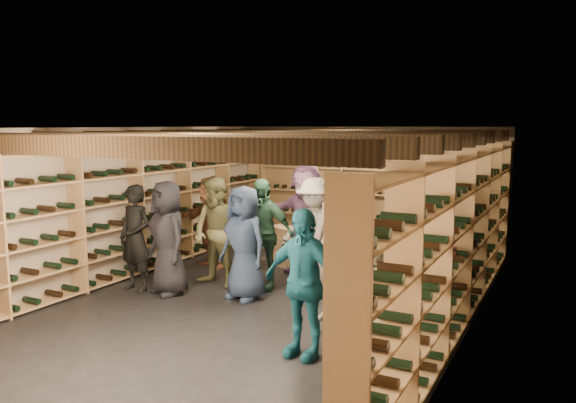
# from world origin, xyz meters

# --- Properties ---
(ground) EXTENTS (8.00, 8.00, 0.00)m
(ground) POSITION_xyz_m (0.00, 0.00, 0.00)
(ground) COLOR black
(ground) RESTS_ON ground
(walls) EXTENTS (5.52, 8.02, 2.40)m
(walls) POSITION_xyz_m (0.00, 0.00, 1.20)
(walls) COLOR tan
(walls) RESTS_ON ground
(ceiling) EXTENTS (5.50, 8.00, 0.01)m
(ceiling) POSITION_xyz_m (0.00, 0.00, 2.40)
(ceiling) COLOR beige
(ceiling) RESTS_ON walls
(ceiling_joists) EXTENTS (5.40, 7.12, 0.18)m
(ceiling_joists) POSITION_xyz_m (0.00, 0.00, 2.26)
(ceiling_joists) COLOR black
(ceiling_joists) RESTS_ON ground
(wine_rack_left) EXTENTS (0.32, 7.50, 2.15)m
(wine_rack_left) POSITION_xyz_m (-2.57, 0.00, 1.08)
(wine_rack_left) COLOR tan
(wine_rack_left) RESTS_ON ground
(wine_rack_right) EXTENTS (0.32, 7.50, 2.15)m
(wine_rack_right) POSITION_xyz_m (2.57, 0.00, 1.08)
(wine_rack_right) COLOR tan
(wine_rack_right) RESTS_ON ground
(wine_rack_back) EXTENTS (4.70, 0.30, 2.15)m
(wine_rack_back) POSITION_xyz_m (0.00, 3.83, 1.07)
(wine_rack_back) COLOR tan
(wine_rack_back) RESTS_ON ground
(crate_stack_left) EXTENTS (0.58, 0.48, 0.68)m
(crate_stack_left) POSITION_xyz_m (-0.68, 1.56, 0.34)
(crate_stack_left) COLOR tan
(crate_stack_left) RESTS_ON ground
(crate_stack_right) EXTENTS (0.59, 0.49, 0.34)m
(crate_stack_right) POSITION_xyz_m (0.57, 1.30, 0.17)
(crate_stack_right) COLOR tan
(crate_stack_right) RESTS_ON ground
(crate_loose) EXTENTS (0.59, 0.50, 0.17)m
(crate_loose) POSITION_xyz_m (1.30, 1.40, 0.09)
(crate_loose) COLOR tan
(crate_loose) RESTS_ON ground
(person_0) EXTENTS (0.95, 0.81, 1.65)m
(person_0) POSITION_xyz_m (-1.38, -0.69, 0.83)
(person_0) COLOR black
(person_0) RESTS_ON ground
(person_1) EXTENTS (0.60, 0.42, 1.58)m
(person_1) POSITION_xyz_m (-1.92, -0.77, 0.79)
(person_1) COLOR black
(person_1) RESTS_ON ground
(person_2) EXTENTS (0.89, 0.74, 1.66)m
(person_2) POSITION_xyz_m (-0.97, -0.05, 0.83)
(person_2) COLOR brown
(person_2) RESTS_ON ground
(person_3) EXTENTS (1.25, 1.00, 1.69)m
(person_3) POSITION_xyz_m (1.92, 0.28, 0.84)
(person_3) COLOR beige
(person_3) RESTS_ON ground
(person_4) EXTENTS (0.97, 0.49, 1.59)m
(person_4) POSITION_xyz_m (1.31, -1.79, 0.80)
(person_4) COLOR #155A72
(person_4) RESTS_ON ground
(person_5) EXTENTS (1.54, 0.99, 1.58)m
(person_5) POSITION_xyz_m (-1.73, 0.89, 0.79)
(person_5) COLOR brown
(person_5) RESTS_ON ground
(person_6) EXTENTS (0.88, 0.68, 1.60)m
(person_6) POSITION_xyz_m (-0.28, -0.40, 0.80)
(person_6) COLOR #212F4A
(person_6) RESTS_ON ground
(person_7) EXTENTS (0.80, 0.67, 1.87)m
(person_7) POSITION_xyz_m (1.21, -0.70, 0.94)
(person_7) COLOR gray
(person_7) RESTS_ON ground
(person_8) EXTENTS (0.85, 0.67, 1.70)m
(person_8) POSITION_xyz_m (2.18, -0.20, 0.85)
(person_8) COLOR #4D181B
(person_8) RESTS_ON ground
(person_9) EXTENTS (1.14, 0.78, 1.63)m
(person_9) POSITION_xyz_m (0.22, 0.88, 0.82)
(person_9) COLOR #9F9892
(person_9) RESTS_ON ground
(person_10) EXTENTS (1.03, 0.57, 1.66)m
(person_10) POSITION_xyz_m (-0.31, 0.15, 0.83)
(person_10) COLOR #274F3A
(person_10) RESTS_ON ground
(person_11) EXTENTS (1.72, 0.65, 1.82)m
(person_11) POSITION_xyz_m (-0.13, 1.30, 0.91)
(person_11) COLOR #7F5380
(person_11) RESTS_ON ground
(person_12) EXTENTS (0.90, 0.64, 1.72)m
(person_12) POSITION_xyz_m (1.76, 1.30, 0.86)
(person_12) COLOR #2E2D32
(person_12) RESTS_ON ground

